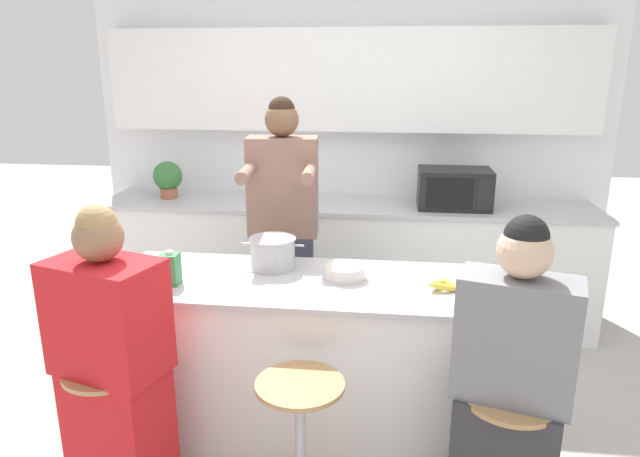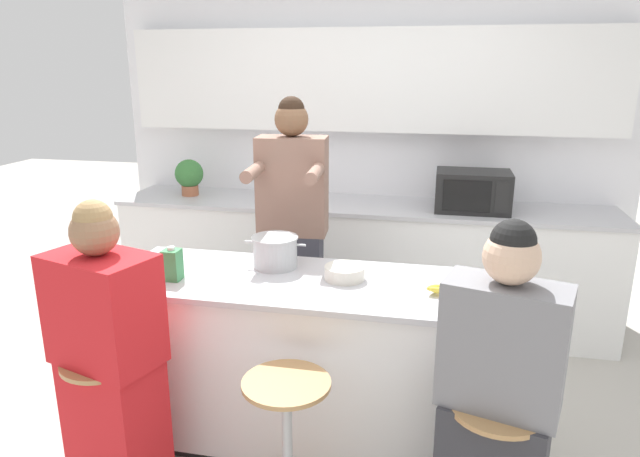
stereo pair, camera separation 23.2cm
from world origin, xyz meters
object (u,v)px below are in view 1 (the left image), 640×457
(person_seated_near, at_px, (509,406))
(coffee_cup_near, at_px, (493,294))
(fruit_bowl, at_px, (345,272))
(potted_plant, at_px, (168,178))
(cooking_pot, at_px, (273,253))
(banana_bunch, at_px, (443,285))
(bar_stool_leftmost, at_px, (115,434))
(person_wrapped_blanket, at_px, (114,376))
(juice_carton, at_px, (170,269))
(bar_stool_center, at_px, (301,450))
(microwave, at_px, (454,188))
(kitchen_island, at_px, (318,362))
(person_cooking, at_px, (284,244))

(person_seated_near, height_order, coffee_cup_near, person_seated_near)
(fruit_bowl, xyz_separation_m, potted_plant, (-1.50, 1.50, 0.15))
(cooking_pot, relative_size, coffee_cup_near, 2.98)
(banana_bunch, bearing_deg, fruit_bowl, 168.05)
(cooking_pot, xyz_separation_m, banana_bunch, (0.86, -0.20, -0.06))
(bar_stool_leftmost, distance_m, person_wrapped_blanket, 0.29)
(person_wrapped_blanket, distance_m, juice_carton, 0.56)
(bar_stool_center, bearing_deg, microwave, 69.18)
(kitchen_island, bearing_deg, person_seated_near, -35.39)
(coffee_cup_near, relative_size, juice_carton, 0.65)
(coffee_cup_near, relative_size, microwave, 0.22)
(fruit_bowl, xyz_separation_m, microwave, (0.67, 1.45, 0.13))
(kitchen_island, distance_m, fruit_bowl, 0.50)
(person_wrapped_blanket, distance_m, microwave, 2.67)
(potted_plant, bearing_deg, person_seated_near, -44.20)
(person_seated_near, xyz_separation_m, cooking_pot, (-1.09, 0.74, 0.34))
(cooking_pot, height_order, microwave, microwave)
(person_cooking, height_order, cooking_pot, person_cooking)
(bar_stool_center, height_order, person_cooking, person_cooking)
(cooking_pot, height_order, potted_plant, potted_plant)
(cooking_pot, xyz_separation_m, juice_carton, (-0.44, -0.29, -0.00))
(cooking_pot, distance_m, banana_bunch, 0.89)
(kitchen_island, bearing_deg, microwave, 62.09)
(bar_stool_center, relative_size, person_cooking, 0.40)
(bar_stool_center, bearing_deg, person_cooking, 103.30)
(person_cooking, bearing_deg, banana_bunch, -43.46)
(bar_stool_center, relative_size, person_seated_near, 0.49)
(kitchen_island, xyz_separation_m, bar_stool_center, (0.00, -0.59, -0.08))
(person_wrapped_blanket, xyz_separation_m, potted_plant, (-0.57, 2.14, 0.43))
(person_cooking, distance_m, potted_plant, 1.40)
(person_seated_near, height_order, potted_plant, person_seated_near)
(juice_carton, xyz_separation_m, potted_plant, (-0.67, 1.68, 0.11))
(microwave, relative_size, potted_plant, 1.80)
(cooking_pot, relative_size, fruit_bowl, 1.64)
(microwave, bearing_deg, coffee_cup_near, -89.72)
(person_seated_near, relative_size, coffee_cup_near, 12.88)
(person_seated_near, relative_size, microwave, 2.77)
(bar_stool_center, bearing_deg, cooking_pot, 109.16)
(juice_carton, height_order, potted_plant, potted_plant)
(kitchen_island, relative_size, person_seated_near, 1.45)
(person_cooking, relative_size, fruit_bowl, 8.77)
(bar_stool_leftmost, xyz_separation_m, potted_plant, (-0.54, 2.13, 0.72))
(bar_stool_center, distance_m, juice_carton, 1.04)
(cooking_pot, xyz_separation_m, coffee_cup_near, (1.07, -0.33, -0.04))
(kitchen_island, xyz_separation_m, potted_plant, (-1.37, 1.55, 0.64))
(bar_stool_center, height_order, fruit_bowl, fruit_bowl)
(microwave, bearing_deg, person_cooking, -142.73)
(person_wrapped_blanket, bearing_deg, potted_plant, 121.99)
(bar_stool_center, bearing_deg, fruit_bowl, 78.70)
(bar_stool_center, distance_m, coffee_cup_near, 1.08)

